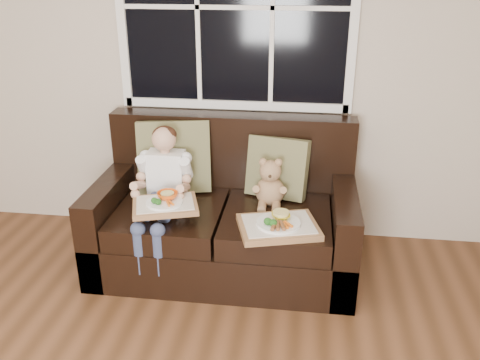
# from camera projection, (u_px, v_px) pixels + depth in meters

# --- Properties ---
(window_back) EXTENTS (1.62, 0.04, 1.37)m
(window_back) POSITION_uv_depth(u_px,v_px,m) (235.00, 7.00, 3.34)
(window_back) COLOR black
(window_back) RESTS_ON room_walls
(loveseat) EXTENTS (1.70, 0.92, 0.96)m
(loveseat) POSITION_uv_depth(u_px,v_px,m) (226.00, 220.00, 3.45)
(loveseat) COLOR black
(loveseat) RESTS_ON ground
(pillow_left) EXTENTS (0.53, 0.33, 0.51)m
(pillow_left) POSITION_uv_depth(u_px,v_px,m) (174.00, 157.00, 3.48)
(pillow_left) COLOR olive
(pillow_left) RESTS_ON loveseat
(pillow_right) EXTENTS (0.44, 0.28, 0.42)m
(pillow_right) POSITION_uv_depth(u_px,v_px,m) (277.00, 167.00, 3.41)
(pillow_right) COLOR olive
(pillow_right) RESTS_ON loveseat
(child) EXTENTS (0.35, 0.58, 0.79)m
(child) POSITION_uv_depth(u_px,v_px,m) (163.00, 181.00, 3.26)
(child) COLOR white
(child) RESTS_ON loveseat
(teddy_bear) EXTENTS (0.20, 0.25, 0.33)m
(teddy_bear) POSITION_uv_depth(u_px,v_px,m) (270.00, 186.00, 3.31)
(teddy_bear) COLOR tan
(teddy_bear) RESTS_ON loveseat
(tray_left) EXTENTS (0.46, 0.40, 0.09)m
(tray_left) POSITION_uv_depth(u_px,v_px,m) (165.00, 204.00, 3.08)
(tray_left) COLOR #AA7A4D
(tray_left) RESTS_ON child
(tray_right) EXTENTS (0.54, 0.46, 0.11)m
(tray_right) POSITION_uv_depth(u_px,v_px,m) (278.00, 225.00, 3.02)
(tray_right) COLOR #AA7A4D
(tray_right) RESTS_ON loveseat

